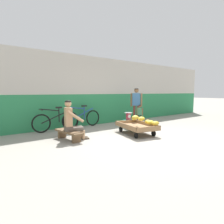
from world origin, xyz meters
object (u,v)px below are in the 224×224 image
Objects in this scene: low_bench at (69,133)px; customer_adult at (136,102)px; plastic_crate at (128,124)px; weighing_scale at (128,116)px; shopping_bag at (140,126)px; customer_child at (140,113)px; banana_cart at (136,127)px; bicycle_near_left at (56,121)px; vendor_seated at (72,120)px; bicycle_far_left at (82,118)px.

customer_adult is at bearing 12.30° from low_bench.
weighing_scale reaches higher than plastic_crate.
customer_child is at bearing 46.04° from shopping_bag.
customer_child is at bearing -108.78° from customer_adult.
customer_adult is at bearing 71.22° from customer_child.
plastic_crate is (0.55, 0.97, -0.09)m from banana_cart.
banana_cart reaches higher than low_bench.
banana_cart is 2.78m from bicycle_near_left.
banana_cart is at bearing -139.68° from customer_child.
banana_cart is 2.12m from vendor_seated.
low_bench is at bearing 163.68° from banana_cart.
bicycle_far_left is at bearing 49.92° from low_bench.
customer_adult is at bearing -20.39° from bicycle_far_left.
banana_cart is 0.96× the size of bicycle_far_left.
customer_adult is at bearing 53.51° from shopping_bag.
banana_cart is 1.40× the size of vendor_seated.
vendor_seated reaches higher than weighing_scale.
vendor_seated is at bearing 163.62° from banana_cart.
banana_cart is at bearing -16.38° from vendor_seated.
low_bench is 1.32× the size of customer_child.
bicycle_far_left is (-1.34, 1.20, 0.20)m from plastic_crate.
customer_adult is (3.46, 0.75, 0.75)m from low_bench.
banana_cart is at bearing -119.35° from weighing_scale.
shopping_bag is at bearing 35.63° from banana_cart.
banana_cart is 2.06m from customer_adult.
shopping_bag is (0.19, -0.44, -0.03)m from plastic_crate.
low_bench is 0.38m from vendor_seated.
low_bench is 0.68× the size of bicycle_far_left.
customer_child is (0.71, 0.10, 0.07)m from weighing_scale.
bicycle_far_left is at bearing 133.04° from shopping_bag.
customer_adult reaches higher than bicycle_far_left.
banana_cart is 1.87× the size of customer_child.
bicycle_near_left is (-2.43, 1.07, 0.20)m from plastic_crate.
low_bench is at bearing -172.34° from weighing_scale.
customer_child is at bearing -28.27° from bicycle_far_left.
customer_child reaches higher than low_bench.
bicycle_near_left is at bearing 168.30° from customer_adult.
plastic_crate is at bearing -23.73° from bicycle_near_left.
shopping_bag is at bearing -133.96° from customer_child.
shopping_bag is at bearing -126.49° from customer_adult.
bicycle_near_left is at bearing -173.39° from bicycle_far_left.
low_bench is at bearing -130.08° from bicycle_far_left.
weighing_scale is 0.72m from customer_child.
customer_child is at bearing -17.22° from bicycle_near_left.
plastic_crate is 0.81m from customer_child.
banana_cart is 5.33× the size of weighing_scale.
bicycle_far_left is (1.31, 1.55, 0.15)m from low_bench.
weighing_scale is at bearing 60.65° from banana_cart.
customer_child reaches higher than weighing_scale.
customer_child is 0.85m from shopping_bag.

